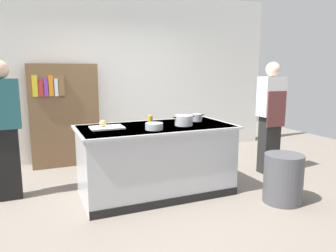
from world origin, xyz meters
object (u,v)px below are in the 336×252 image
Objects in this scene: person_guest at (5,127)px; bookshelf at (64,115)px; juice_cup at (150,119)px; onion at (103,123)px; stock_pot at (184,120)px; sauce_pan at (197,118)px; trash_bin at (283,178)px; person_chef at (271,115)px; mixing_bowl at (154,126)px.

bookshelf is (0.81, 1.23, -0.06)m from person_guest.
person_guest is at bearing -123.55° from bookshelf.
onion is at bearing -167.16° from juice_cup.
juice_cup is at bearing 131.67° from stock_pot.
person_guest is at bearing 169.61° from sauce_pan.
sauce_pan is 0.34× the size of trash_bin.
trash_bin is at bearing -38.03° from stock_pot.
juice_cup is 1.93m from person_chef.
person_chef reaches higher than sauce_pan.
mixing_bowl is (-0.45, -0.12, -0.03)m from stock_pot.
bookshelf is at bearing 99.77° from onion.
sauce_pan reaches higher than juice_cup.
person_guest is at bearing 154.99° from trash_bin.
person_chef and person_guest have the same top height.
onion is 1.71m from bookshelf.
stock_pot is at bearing 90.35° from person_chef.
stock_pot is 0.47m from mixing_bowl.
stock_pot is at bearing -48.33° from juice_cup.
stock_pot reaches higher than sauce_pan.
stock_pot is 0.17× the size of person_guest.
bookshelf reaches higher than onion.
trash_bin is (1.43, -0.65, -0.64)m from mixing_bowl.
onion is at bearing 168.03° from stock_pot.
stock_pot is 1.44× the size of sauce_pan.
bookshelf is (-0.84, 2.02, -0.09)m from mixing_bowl.
bookshelf is (-0.96, 1.53, -0.10)m from juice_cup.
person_chef reaches higher than bookshelf.
mixing_bowl is at bearing 57.59° from person_guest.
stock_pot reaches higher than mixing_bowl.
juice_cup is at bearing 167.93° from sauce_pan.
onion is 1.20m from person_guest.
juice_cup is at bearing 73.39° from person_guest.
sauce_pan is at bearing 36.21° from stock_pot.
stock_pot is at bearing -143.79° from sauce_pan.
person_guest reaches higher than sauce_pan.
stock_pot is at bearing 14.69° from mixing_bowl.
mixing_bowl is 1.70m from trash_bin.
bookshelf is (-1.29, 1.90, -0.11)m from stock_pot.
sauce_pan is 0.12× the size of person_guest.
onion is 1.31m from sauce_pan.
person_guest is at bearing 162.28° from stock_pot.
sauce_pan is at bearing 123.83° from trash_bin.
trash_bin is (0.98, -0.77, -0.67)m from stock_pot.
onion is 0.82× the size of juice_cup.
person_chef is (2.60, 0.02, -0.05)m from onion.
trash_bin is at bearing -56.17° from sauce_pan.
onion is 1.02m from stock_pot.
juice_cup is at bearing 78.13° from person_chef.
juice_cup is at bearing -57.81° from bookshelf.
trash_bin is 1.33m from person_chef.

